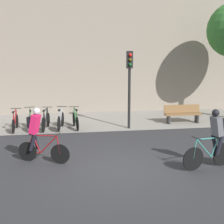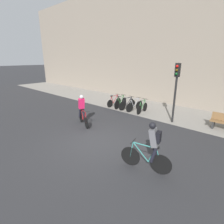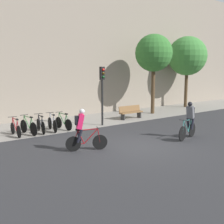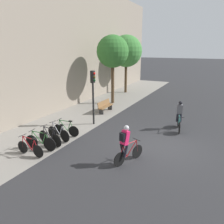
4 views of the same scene
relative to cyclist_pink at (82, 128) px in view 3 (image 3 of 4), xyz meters
The scene contains 14 objects.
ground 2.75m from the cyclist_pink, 23.64° to the right, with size 200.00×200.00×0.00m, color #2B2B2D.
kerb_strip 6.26m from the cyclist_pink, 67.53° to the left, with size 44.00×4.50×0.01m, color gray.
building_facade 9.58m from the cyclist_pink, 74.04° to the left, with size 44.00×0.60×10.36m, color gray.
cyclist_pink is the anchor object (origin of this frame).
cyclist_grey 5.44m from the cyclist_pink, 13.63° to the right, with size 1.77×0.60×1.80m.
parked_bike_0 4.50m from the cyclist_pink, 107.09° to the left, with size 0.46×1.61×0.94m.
parked_bike_1 4.35m from the cyclist_pink, 98.57° to the left, with size 0.46×1.72×0.98m.
parked_bike_2 4.31m from the cyclist_pink, 89.70° to the left, with size 0.46×1.68×0.96m.
parked_bike_3 4.36m from the cyclist_pink, 80.82° to the left, with size 0.46×1.66×0.97m.
parked_bike_4 4.52m from the cyclist_pink, 72.33° to the left, with size 0.46×1.60×0.95m.
traffic_light_pole 5.63m from the cyclist_pink, 45.87° to the left, with size 0.26×0.30×3.49m.
bench 8.05m from the cyclist_pink, 34.69° to the left, with size 1.83×0.44×0.89m.
street_tree_0 11.47m from the cyclist_pink, 29.40° to the left, with size 2.77×2.77×5.93m.
street_tree_1 16.20m from the cyclist_pink, 23.20° to the left, with size 3.39×3.39×6.19m.
Camera 3 is at (-8.16, -8.65, 3.33)m, focal length 45.00 mm.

